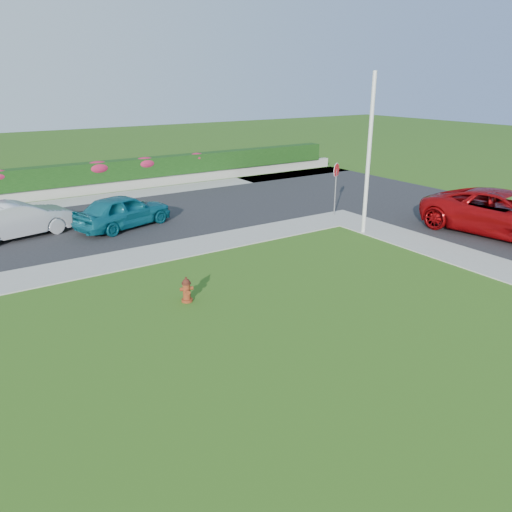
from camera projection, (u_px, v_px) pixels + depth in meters
ground at (379, 340)px, 12.23m from camera, size 120.00×120.00×0.00m
street_right at (506, 226)px, 21.58m from camera, size 8.00×32.00×0.04m
street_far at (43, 233)px, 20.67m from camera, size 26.00×8.00×0.04m
sidewalk_far at (43, 275)px, 16.21m from camera, size 24.00×2.00×0.04m
curb_corner at (341, 218)px, 22.93m from camera, size 2.00×2.00×0.04m
sidewalk_beyond at (102, 198)px, 26.67m from camera, size 34.00×2.00×0.04m
retaining_wall at (93, 188)px, 27.76m from camera, size 34.00×0.40×0.60m
hedge at (91, 173)px, 27.55m from camera, size 32.00×0.90×1.10m
fire_hydrant at (187, 290)px, 14.22m from camera, size 0.39×0.37×0.75m
suv_red at (505, 214)px, 20.05m from camera, size 3.94×6.76×1.77m
sedan_teal at (123, 211)px, 21.14m from camera, size 4.54×2.92×1.44m
sedan_silver at (17, 219)px, 19.84m from camera, size 4.60×2.38×1.44m
utility_pole at (369, 156)px, 19.68m from camera, size 0.16×0.16×6.34m
stop_sign at (336, 177)px, 22.75m from camera, size 0.61×0.31×2.47m
flower_clump_d at (98, 168)px, 27.57m from camera, size 1.45×0.93×0.73m
flower_clump_e at (145, 163)px, 29.00m from camera, size 1.39×0.89×0.69m
flower_clump_f at (197, 157)px, 30.71m from camera, size 1.12×0.72×0.56m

